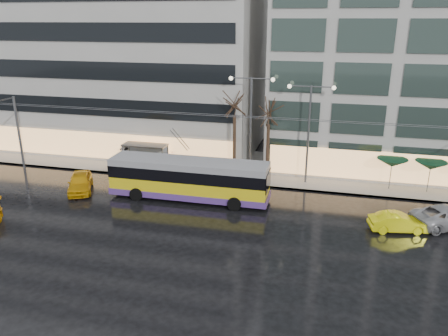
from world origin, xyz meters
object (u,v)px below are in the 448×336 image
(trolleybus, at_px, (189,180))
(bus_shelter, at_px, (142,151))
(street_lamp_near, at_px, (251,114))
(taxi_a, at_px, (80,182))

(trolleybus, distance_m, bus_shelter, 8.63)
(trolleybus, xyz_separation_m, bus_shelter, (-6.52, 5.64, 0.36))
(bus_shelter, distance_m, street_lamp_near, 11.14)
(street_lamp_near, xyz_separation_m, taxi_a, (-13.34, -6.33, -5.21))
(trolleybus, height_order, street_lamp_near, street_lamp_near)
(trolleybus, relative_size, street_lamp_near, 1.42)
(bus_shelter, bearing_deg, trolleybus, -40.84)
(street_lamp_near, bearing_deg, trolleybus, -123.89)
(trolleybus, xyz_separation_m, street_lamp_near, (3.86, 5.75, 4.39))
(trolleybus, bearing_deg, bus_shelter, 139.16)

